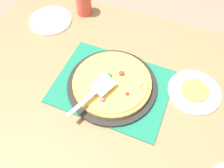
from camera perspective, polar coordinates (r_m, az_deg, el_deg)
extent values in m
plane|color=#84705B|center=(1.66, 0.00, -14.76)|extent=(8.00, 8.00, 0.00)
cube|color=olive|center=(0.99, 0.00, -1.11)|extent=(1.40, 1.00, 0.03)
cube|color=olive|center=(1.74, -14.39, 10.56)|extent=(0.07, 0.07, 0.72)
cube|color=#196B4C|center=(0.97, 0.00, -0.55)|extent=(0.48, 0.36, 0.01)
cylinder|color=black|center=(0.96, 0.00, -0.23)|extent=(0.38, 0.38, 0.01)
cylinder|color=#B78442|center=(0.95, 0.00, 0.33)|extent=(0.33, 0.33, 0.02)
cylinder|color=#EAB747|center=(0.94, 0.00, 0.77)|extent=(0.30, 0.30, 0.01)
sphere|color=#338433|center=(0.94, -0.82, 2.10)|extent=(0.03, 0.03, 0.03)
sphere|color=#E5CC7F|center=(0.93, 6.95, 0.05)|extent=(0.02, 0.02, 0.02)
sphere|color=red|center=(0.90, 3.82, -2.40)|extent=(0.02, 0.02, 0.02)
sphere|color=#E5CC7F|center=(0.94, -2.43, 2.24)|extent=(0.03, 0.03, 0.03)
sphere|color=red|center=(0.95, 2.41, 2.71)|extent=(0.02, 0.02, 0.02)
sphere|color=#B76675|center=(0.92, -1.59, 0.44)|extent=(0.02, 0.02, 0.02)
sphere|color=#B76675|center=(0.88, -2.34, -3.88)|extent=(0.02, 0.02, 0.02)
cylinder|color=white|center=(1.02, 19.90, -1.81)|extent=(0.22, 0.22, 0.01)
cylinder|color=white|center=(1.28, -15.14, 15.15)|extent=(0.22, 0.22, 0.01)
cylinder|color=gold|center=(1.01, 20.11, -1.43)|extent=(0.11, 0.11, 0.02)
cylinder|color=#E04C38|center=(1.27, -7.13, 19.43)|extent=(0.08, 0.08, 0.12)
cube|color=silver|center=(0.90, -2.18, -0.19)|extent=(0.10, 0.11, 0.00)
cube|color=#B2B2B7|center=(0.86, -7.56, -4.88)|extent=(0.06, 0.14, 0.01)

